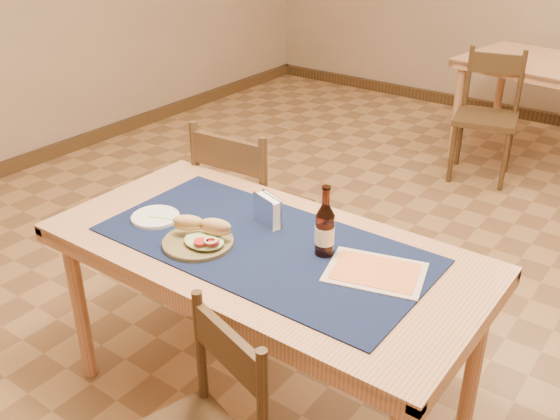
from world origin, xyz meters
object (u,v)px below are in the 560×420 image
Objects in this scene: main_table at (264,264)px; sandwich_plate at (200,238)px; napkin_holder at (267,211)px; beer_bottle at (325,229)px; chair_main_far at (249,209)px.

sandwich_plate is (-0.18, -0.14, 0.11)m from main_table.
main_table is 11.10× the size of napkin_holder.
beer_bottle is (0.39, 0.21, 0.07)m from sandwich_plate.
sandwich_plate is at bearing -151.59° from beer_bottle.
napkin_holder reaches higher than main_table.
main_table is 0.25m from sandwich_plate.
main_table is 0.80m from chair_main_far.
napkin_holder is (0.46, -0.44, 0.31)m from chair_main_far.
napkin_holder is (-0.08, 0.12, 0.14)m from main_table.
beer_bottle is 1.79× the size of napkin_holder.
beer_bottle is at bearing 18.66° from main_table.
beer_bottle is at bearing -10.48° from napkin_holder.
chair_main_far is at bearing 135.66° from napkin_holder.
napkin_holder is at bearing 69.07° from sandwich_plate.
napkin_holder is at bearing 121.59° from main_table.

